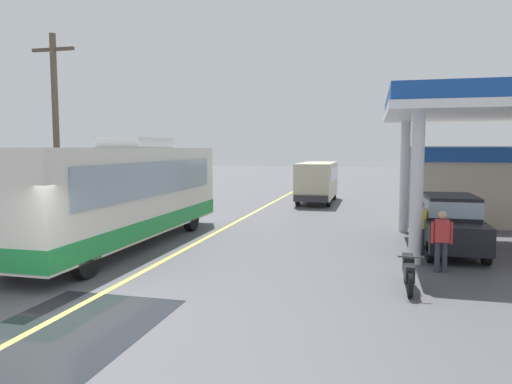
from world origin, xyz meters
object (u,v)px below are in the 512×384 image
(pedestrian_near_pump, at_px, (442,238))
(coach_bus_main, at_px, (124,196))
(car_at_pump, at_px, (450,221))
(motorcycle_parked_forecourt, at_px, (408,271))
(minibus_opposing_lane, at_px, (317,179))
(pedestrian_by_shop, at_px, (420,225))

(pedestrian_near_pump, bearing_deg, coach_bus_main, 173.88)
(car_at_pump, xyz_separation_m, pedestrian_near_pump, (-0.62, -2.73, -0.08))
(motorcycle_parked_forecourt, xyz_separation_m, pedestrian_near_pump, (0.96, 1.82, 0.49))
(coach_bus_main, distance_m, minibus_opposing_lane, 15.37)
(car_at_pump, relative_size, minibus_opposing_lane, 0.69)
(minibus_opposing_lane, distance_m, pedestrian_near_pump, 16.48)
(car_at_pump, bearing_deg, pedestrian_by_shop, -148.56)
(car_at_pump, bearing_deg, minibus_opposing_lane, 113.95)
(pedestrian_by_shop, bearing_deg, pedestrian_near_pump, -80.62)
(minibus_opposing_lane, bearing_deg, car_at_pump, -66.05)
(coach_bus_main, xyz_separation_m, motorcycle_parked_forecourt, (9.02, -2.89, -1.28))
(coach_bus_main, xyz_separation_m, pedestrian_near_pump, (9.98, -1.07, -0.79))
(motorcycle_parked_forecourt, bearing_deg, minibus_opposing_lane, 103.41)
(minibus_opposing_lane, xyz_separation_m, pedestrian_near_pump, (5.12, -15.65, -0.54))
(car_at_pump, height_order, pedestrian_by_shop, car_at_pump)
(motorcycle_parked_forecourt, relative_size, pedestrian_by_shop, 1.08)
(motorcycle_parked_forecourt, bearing_deg, pedestrian_near_pump, 62.22)
(car_at_pump, bearing_deg, motorcycle_parked_forecourt, -109.09)
(minibus_opposing_lane, relative_size, pedestrian_near_pump, 3.69)
(coach_bus_main, xyz_separation_m, car_at_pump, (10.60, 1.66, -0.71))
(coach_bus_main, bearing_deg, minibus_opposing_lane, 71.57)
(motorcycle_parked_forecourt, bearing_deg, car_at_pump, 70.91)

